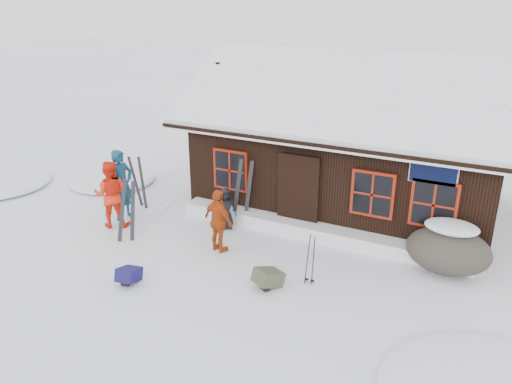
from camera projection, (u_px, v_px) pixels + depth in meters
ground at (220, 262)px, 11.52m from camera, size 120.00×120.00×0.00m
mountain_hut at (352, 151)px, 14.43m from camera, size 8.90×6.09×4.42m
snow_drift at (316, 231)px, 12.67m from camera, size 7.60×0.60×0.35m
snow_mounds at (316, 244)px, 12.35m from camera, size 20.60×13.20×0.48m
skier_teal at (122, 185)px, 13.50m from camera, size 0.54×0.76×1.96m
skier_orange_left at (111, 194)px, 13.07m from camera, size 1.11×1.04×1.81m
skier_orange_right at (219, 221)px, 11.75m from camera, size 0.99×0.64×1.57m
skier_crouched at (226, 208)px, 13.05m from camera, size 0.65×0.64×1.12m
boulder at (448, 249)px, 10.96m from camera, size 1.83×1.37×1.07m
ski_pair_left at (127, 212)px, 12.22m from camera, size 0.63×0.24×1.71m
ski_pair_mid at (139, 183)px, 14.39m from camera, size 0.59×0.15×1.56m
ski_pair_right at (243, 192)px, 13.28m from camera, size 0.61×0.27×1.84m
ski_poles at (310, 260)px, 10.45m from camera, size 0.21×0.11×1.19m
backpack_blue at (129, 277)px, 10.62m from camera, size 0.49×0.58×0.28m
backpack_olive at (268, 280)px, 10.47m from camera, size 0.63×0.70×0.31m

